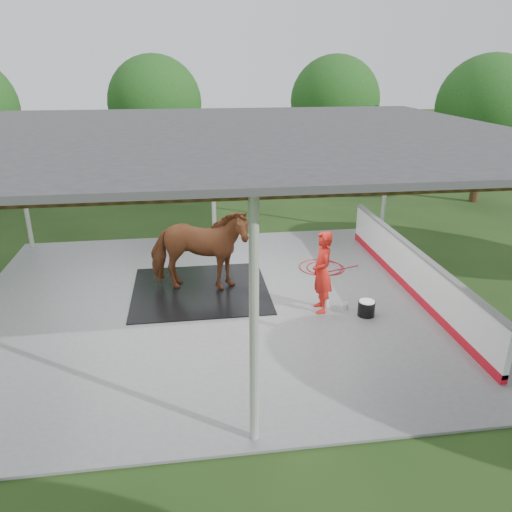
{
  "coord_description": "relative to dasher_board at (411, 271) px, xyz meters",
  "views": [
    {
      "loc": [
        -0.83,
        -10.76,
        5.43
      ],
      "look_at": [
        0.65,
        -0.28,
        1.31
      ],
      "focal_mm": 35.0,
      "sensor_mm": 36.0,
      "label": 1
    }
  ],
  "objects": [
    {
      "name": "rubber_mat",
      "position": [
        -5.22,
        0.74,
        -0.53
      ],
      "size": [
        3.37,
        3.16,
        0.03
      ],
      "primitive_type": "cube",
      "color": "black",
      "rests_on": "concrete_slab"
    },
    {
      "name": "wash_bucket",
      "position": [
        -1.54,
        -1.13,
        -0.36
      ],
      "size": [
        0.39,
        0.39,
        0.36
      ],
      "color": "black",
      "rests_on": "concrete_slab"
    },
    {
      "name": "soap_bottle_b",
      "position": [
        -1.9,
        -0.76,
        -0.45
      ],
      "size": [
        0.12,
        0.12,
        0.19
      ],
      "primitive_type": "imported",
      "rotation": [
        0.0,
        0.0,
        -0.84
      ],
      "color": "#338CD8",
      "rests_on": "concrete_slab"
    },
    {
      "name": "pavilion_structure",
      "position": [
        -4.6,
        -0.0,
        3.37
      ],
      "size": [
        12.6,
        10.6,
        4.05
      ],
      "color": "beige",
      "rests_on": "ground"
    },
    {
      "name": "hose_coil",
      "position": [
        -1.76,
        1.73,
        -0.53
      ],
      "size": [
        1.69,
        1.22,
        0.02
      ],
      "color": "#AD0C19",
      "rests_on": "concrete_slab"
    },
    {
      "name": "soap_bottle_a",
      "position": [
        -2.32,
        -0.62,
        -0.41
      ],
      "size": [
        0.13,
        0.14,
        0.27
      ],
      "primitive_type": "imported",
      "rotation": [
        0.0,
        0.0,
        0.41
      ],
      "color": "silver",
      "rests_on": "concrete_slab"
    },
    {
      "name": "handler",
      "position": [
        -2.5,
        -0.72,
        0.41
      ],
      "size": [
        0.46,
        0.7,
        1.91
      ],
      "primitive_type": "imported",
      "rotation": [
        0.0,
        0.0,
        -1.56
      ],
      "color": "red",
      "rests_on": "concrete_slab"
    },
    {
      "name": "tree_belt",
      "position": [
        -4.3,
        0.9,
        3.2
      ],
      "size": [
        28.0,
        28.0,
        5.8
      ],
      "color": "#382314",
      "rests_on": "ground"
    },
    {
      "name": "horse",
      "position": [
        -5.22,
        0.74,
        0.54
      ],
      "size": [
        2.67,
        1.57,
        2.12
      ],
      "primitive_type": "imported",
      "rotation": [
        0.0,
        0.0,
        1.39
      ],
      "color": "brown",
      "rests_on": "rubber_mat"
    },
    {
      "name": "ground",
      "position": [
        -4.6,
        0.0,
        -0.59
      ],
      "size": [
        100.0,
        100.0,
        0.0
      ],
      "primitive_type": "plane",
      "color": "#1E3814"
    },
    {
      "name": "concrete_slab",
      "position": [
        -4.6,
        0.0,
        -0.57
      ],
      "size": [
        12.0,
        10.0,
        0.05
      ],
      "primitive_type": "cube",
      "color": "slate",
      "rests_on": "ground"
    },
    {
      "name": "dasher_board",
      "position": [
        0.0,
        0.0,
        0.0
      ],
      "size": [
        0.16,
        8.0,
        1.15
      ],
      "color": "red",
      "rests_on": "concrete_slab"
    }
  ]
}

